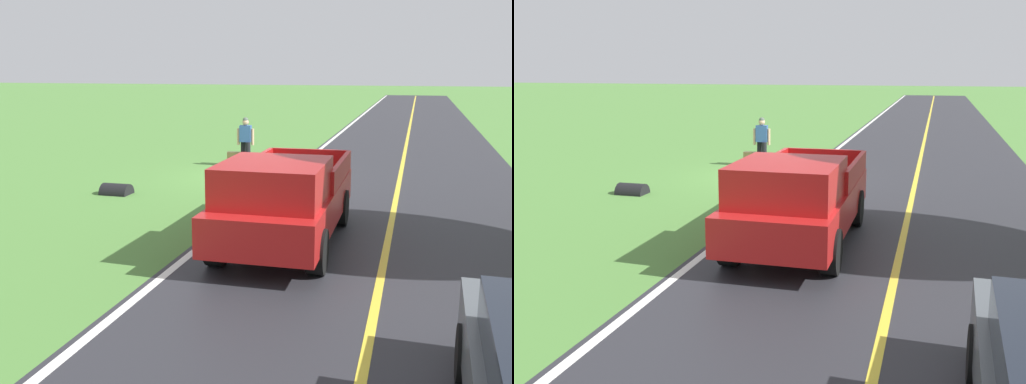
# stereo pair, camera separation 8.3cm
# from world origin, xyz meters

# --- Properties ---
(ground_plane) EXTENTS (200.00, 200.00, 0.00)m
(ground_plane) POSITION_xyz_m (0.00, 0.00, 0.00)
(ground_plane) COLOR #4C7F38
(road_surface) EXTENTS (7.48, 120.00, 0.00)m
(road_surface) POSITION_xyz_m (-4.39, 0.00, 0.00)
(road_surface) COLOR #28282D
(road_surface) RESTS_ON ground
(lane_edge_line) EXTENTS (0.16, 117.60, 0.00)m
(lane_edge_line) POSITION_xyz_m (-0.83, 0.00, 0.01)
(lane_edge_line) COLOR silver
(lane_edge_line) RESTS_ON ground
(lane_centre_line) EXTENTS (0.14, 117.60, 0.00)m
(lane_centre_line) POSITION_xyz_m (-4.39, 0.00, 0.01)
(lane_centre_line) COLOR gold
(lane_centre_line) RESTS_ON ground
(hitchhiker_walking) EXTENTS (0.62, 0.51, 1.75)m
(hitchhiker_walking) POSITION_xyz_m (1.04, -2.03, 0.98)
(hitchhiker_walking) COLOR black
(hitchhiker_walking) RESTS_ON ground
(suitcase_carried) EXTENTS (0.48, 0.24, 0.51)m
(suitcase_carried) POSITION_xyz_m (1.45, -1.91, 0.26)
(suitcase_carried) COLOR brown
(suitcase_carried) RESTS_ON ground
(pickup_truck_passing) EXTENTS (2.14, 5.42, 1.82)m
(pickup_truck_passing) POSITION_xyz_m (-2.40, 7.03, 0.97)
(pickup_truck_passing) COLOR #B21919
(pickup_truck_passing) RESTS_ON ground
(drainage_culvert) EXTENTS (0.80, 0.60, 0.60)m
(drainage_culvert) POSITION_xyz_m (3.18, 3.51, 0.00)
(drainage_culvert) COLOR black
(drainage_culvert) RESTS_ON ground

